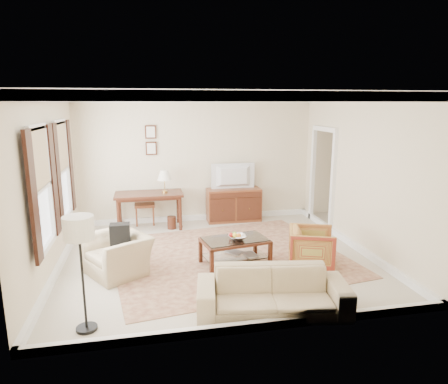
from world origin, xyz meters
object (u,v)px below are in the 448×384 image
object	(u,v)px
coffee_table	(235,245)
sofa	(273,285)
writing_desk	(149,198)
striped_armchair	(312,246)
sideboard	(234,205)
club_armchair	(117,248)
tv	(234,168)

from	to	relation	value
coffee_table	sofa	size ratio (longest dim) A/B	0.61
writing_desk	striped_armchair	distance (m)	3.86
writing_desk	striped_armchair	world-z (taller)	writing_desk
striped_armchair	sofa	size ratio (longest dim) A/B	0.38
striped_armchair	sofa	world-z (taller)	sofa
sideboard	club_armchair	bearing A→B (deg)	-134.66
tv	club_armchair	distance (m)	3.70
tv	coffee_table	size ratio (longest dim) A/B	0.81
writing_desk	sofa	size ratio (longest dim) A/B	0.74
sideboard	striped_armchair	bearing A→B (deg)	-76.72
coffee_table	striped_armchair	bearing A→B (deg)	-15.10
writing_desk	tv	size ratio (longest dim) A/B	1.51
writing_desk	sofa	bearing A→B (deg)	-69.40
club_armchair	sofa	size ratio (longest dim) A/B	0.50
coffee_table	sofa	world-z (taller)	sofa
coffee_table	sofa	distance (m)	1.68
tv	striped_armchair	world-z (taller)	tv
sideboard	striped_armchair	world-z (taller)	sideboard
sideboard	club_armchair	distance (m)	3.62
sideboard	club_armchair	size ratio (longest dim) A/B	1.28
club_armchair	sofa	xyz separation A→B (m)	(2.11, -1.72, -0.04)
sideboard	tv	distance (m)	0.88
sofa	writing_desk	bearing A→B (deg)	119.84
sideboard	sofa	distance (m)	4.31
tv	club_armchair	xyz separation A→B (m)	(-2.54, -2.55, -0.84)
sideboard	sofa	xyz separation A→B (m)	(-0.44, -4.29, 0.00)
tv	coffee_table	xyz separation A→B (m)	(-0.57, -2.60, -0.91)
striped_armchair	sofa	xyz separation A→B (m)	(-1.14, -1.33, 0.02)
tv	sofa	world-z (taller)	tv
writing_desk	sideboard	distance (m)	2.01
writing_desk	club_armchair	distance (m)	2.46
writing_desk	sideboard	bearing A→B (deg)	5.68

